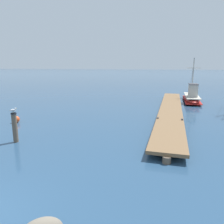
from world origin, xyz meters
TOP-DOWN VIEW (x-y plane):
  - floating_dock at (6.26, 15.16)m, footprint 3.31×20.47m
  - fishing_boat_0 at (8.93, 21.80)m, footprint 2.01×6.46m
  - mooring_piling at (-2.33, 6.18)m, footprint 0.30×0.30m
  - perched_seagull at (-2.34, 6.17)m, footprint 0.33×0.28m
  - mooring_buoy at (-4.79, 9.77)m, footprint 0.50×0.50m

SIDE VIEW (x-z plane):
  - mooring_buoy at x=-4.79m, z-range -0.04..0.54m
  - floating_dock at x=6.26m, z-range 0.10..0.63m
  - fishing_boat_0 at x=8.93m, z-range -1.87..2.98m
  - mooring_piling at x=-2.33m, z-range 0.04..1.64m
  - perched_seagull at x=-2.34m, z-range 1.62..1.89m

